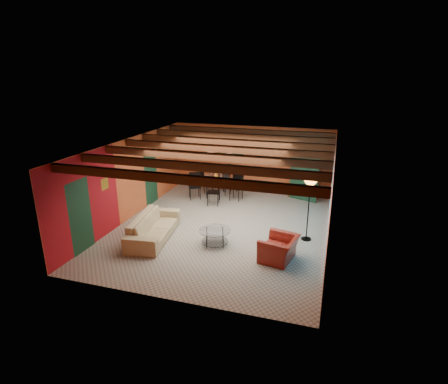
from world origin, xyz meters
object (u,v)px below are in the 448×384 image
(coffee_table, at_px, (215,237))
(potted_plant, at_px, (307,144))
(armchair, at_px, (279,249))
(sofa, at_px, (154,227))
(floor_lamp, at_px, (308,211))
(vase, at_px, (216,167))
(armoire, at_px, (305,174))
(dining_table, at_px, (216,183))

(coffee_table, bearing_deg, potted_plant, 67.24)
(armchair, bearing_deg, sofa, -81.62)
(coffee_table, distance_m, floor_lamp, 2.83)
(armchair, bearing_deg, coffee_table, -88.18)
(coffee_table, xyz_separation_m, vase, (-1.27, 3.94, 1.00))
(sofa, xyz_separation_m, coffee_table, (1.89, 0.11, -0.12))
(armoire, bearing_deg, potted_plant, 0.00)
(coffee_table, xyz_separation_m, armoire, (2.05, 4.88, 0.73))
(sofa, relative_size, dining_table, 1.11)
(sofa, bearing_deg, potted_plant, -46.34)
(sofa, distance_m, dining_table, 4.11)
(potted_plant, distance_m, vase, 3.57)
(coffee_table, xyz_separation_m, floor_lamp, (2.50, 1.13, 0.68))
(floor_lamp, bearing_deg, vase, 143.31)
(armchair, distance_m, dining_table, 5.33)
(potted_plant, height_order, vase, potted_plant)
(coffee_table, relative_size, vase, 5.17)
(armoire, relative_size, vase, 10.82)
(armoire, bearing_deg, vase, -143.55)
(dining_table, distance_m, floor_lamp, 4.72)
(sofa, relative_size, armchair, 2.44)
(coffee_table, bearing_deg, vase, 107.90)
(sofa, distance_m, floor_lamp, 4.60)
(coffee_table, bearing_deg, dining_table, 107.90)
(vase, bearing_deg, dining_table, 0.00)
(floor_lamp, height_order, potted_plant, potted_plant)
(vase, bearing_deg, coffee_table, -72.10)
(sofa, height_order, armoire, armoire)
(coffee_table, relative_size, armoire, 0.48)
(armchair, distance_m, vase, 5.40)
(armoire, bearing_deg, sofa, -107.64)
(dining_table, bearing_deg, coffee_table, -72.10)
(coffee_table, bearing_deg, armoire, 67.24)
(floor_lamp, bearing_deg, sofa, -164.19)
(potted_plant, bearing_deg, floor_lamp, -83.16)
(armchair, distance_m, potted_plant, 5.53)
(armoire, height_order, vase, armoire)
(sofa, bearing_deg, coffee_table, -94.67)
(vase, bearing_deg, armoire, 15.82)
(sofa, xyz_separation_m, armchair, (3.79, -0.22, -0.03))
(sofa, height_order, dining_table, dining_table)
(sofa, distance_m, potted_plant, 6.61)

